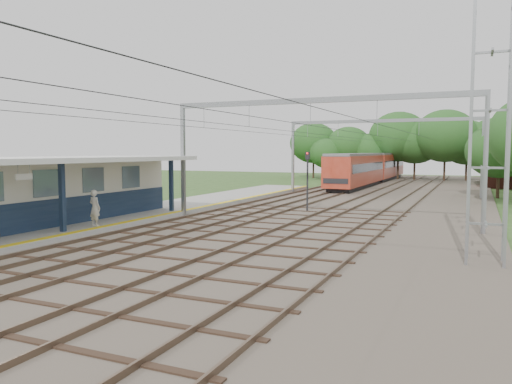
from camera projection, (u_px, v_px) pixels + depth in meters
The scene contains 13 objects.
ground at pixel (61, 283), 15.40m from camera, with size 160.00×160.00×0.00m, color #2D4C1E.
ballast_bed at pixel (375, 200), 41.09m from camera, with size 18.00×90.00×0.10m, color #473D33.
platform at pixel (141, 214), 31.18m from camera, with size 5.00×52.00×0.35m, color gray.
yellow_stripe at pixel (171, 213), 30.25m from camera, with size 0.45×52.00×0.01m, color yellow.
station_building at pixel (33, 192), 25.21m from camera, with size 3.41×18.00×3.40m.
canopy at pixel (31, 160), 23.72m from camera, with size 6.40×20.00×3.44m.
rail_tracks at pixel (345, 198), 42.09m from camera, with size 11.80×88.00×0.15m.
catenary_system at pixel (356, 132), 36.60m from camera, with size 17.22×88.00×7.00m.
lattice_pylon at pixel (491, 96), 17.33m from camera, with size 1.30×1.30×12.00m.
tree_band at pixel (414, 145), 65.45m from camera, with size 31.72×30.88×8.82m.
person at pixel (95, 208), 24.82m from camera, with size 0.66×0.44×1.82m, color silver.
train at pixel (372, 167), 62.90m from camera, with size 2.86×35.62×3.76m.
signal_post at pixel (307, 175), 33.06m from camera, with size 0.28×0.25×4.05m.
Camera 1 is at (11.68, -11.35, 4.07)m, focal length 35.00 mm.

